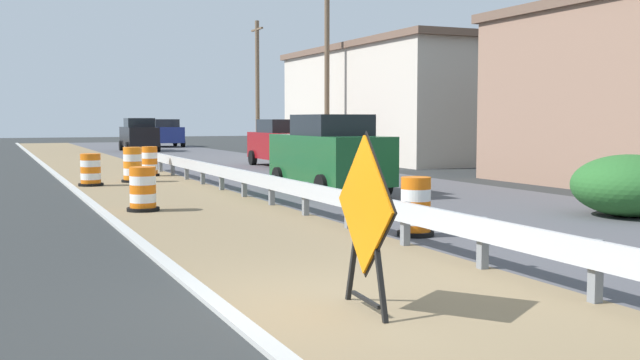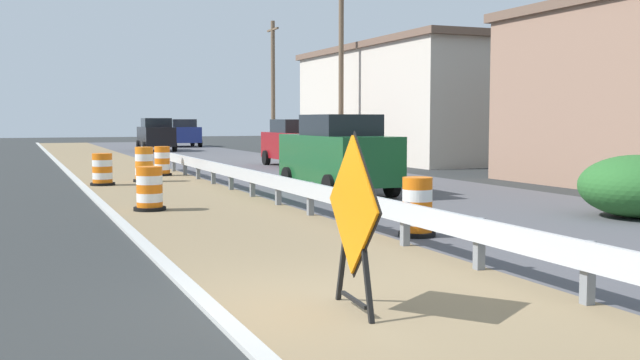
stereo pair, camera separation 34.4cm
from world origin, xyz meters
The scene contains 18 objects.
ground_plane centered at (0.00, 0.00, 0.00)m, with size 160.00×160.00×0.00m, color #2B2D2D.
median_dirt_strip centered at (0.76, 0.00, 0.00)m, with size 3.92×120.00×0.01m, color #7F6B4C.
curb_near_edge centered at (-1.30, 0.00, 0.00)m, with size 0.20×120.00×0.11m, color #ADADA8.
guardrail_median centered at (2.49, 2.09, 0.52)m, with size 0.18×41.31×0.71m.
warning_sign_diamond centered at (0.08, -0.30, 1.04)m, with size 0.17×1.53×1.90m.
traffic_barrel_nearest centered at (3.22, 3.92, 0.46)m, with size 0.64×0.64×1.02m.
traffic_barrel_close centered at (-0.42, 9.38, 0.44)m, with size 0.71×0.71×0.97m.
traffic_barrel_mid centered at (0.72, 17.23, 0.51)m, with size 0.72×0.72×1.12m.
traffic_barrel_far centered at (-0.68, 16.35, 0.44)m, with size 0.74×0.74×0.97m.
traffic_barrel_farther centered at (1.73, 19.62, 0.47)m, with size 0.68×0.68×1.05m.
car_lead_near_lane centered at (5.22, 40.83, 1.04)m, with size 2.11×4.32×2.07m.
car_trailing_near_lane centered at (7.98, 22.82, 1.00)m, with size 1.96×4.56×2.00m.
car_lead_far_lane centered at (4.99, 11.44, 1.07)m, with size 1.96×4.69×2.13m.
car_mid_far_lane centered at (8.40, 47.75, 1.00)m, with size 2.19×4.05×2.00m.
roadside_shop_far centered at (16.03, 26.04, 2.84)m, with size 8.10×15.18×5.65m.
utility_pole_mid centered at (11.25, 25.48, 4.39)m, with size 0.24×1.80×8.46m.
utility_pole_far centered at (11.06, 34.97, 4.01)m, with size 0.24×1.80×7.71m.
bush_roadside centered at (8.65, 4.40, 0.64)m, with size 2.40×2.40×1.29m, color #286028.
Camera 2 is at (-3.19, -7.41, 2.01)m, focal length 42.52 mm.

